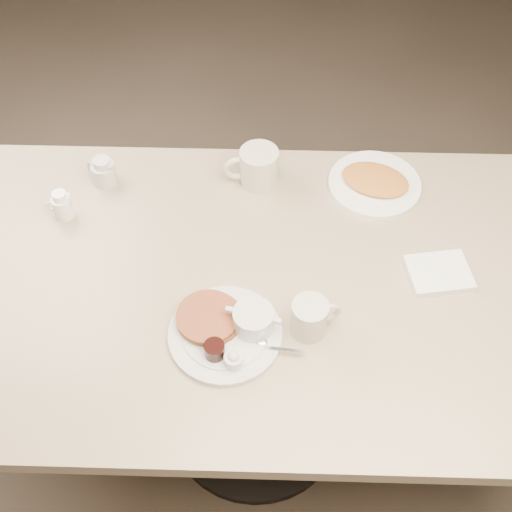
{
  "coord_description": "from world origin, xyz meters",
  "views": [
    {
      "loc": [
        0.03,
        -0.89,
        1.98
      ],
      "look_at": [
        0.0,
        0.02,
        0.82
      ],
      "focal_mm": 45.62,
      "sensor_mm": 36.0,
      "label": 1
    }
  ],
  "objects_px": {
    "main_plate": "(228,328)",
    "coffee_mug_near": "(310,317)",
    "creamer_right": "(104,172)",
    "hash_plate": "(375,183)",
    "creamer_left": "(62,205)",
    "coffee_mug_far": "(257,167)",
    "diner_table": "(256,320)"
  },
  "relations": [
    {
      "from": "coffee_mug_near",
      "to": "creamer_left",
      "type": "bearing_deg",
      "value": 152.35
    },
    {
      "from": "coffee_mug_near",
      "to": "creamer_right",
      "type": "height_order",
      "value": "coffee_mug_near"
    },
    {
      "from": "diner_table",
      "to": "coffee_mug_far",
      "type": "height_order",
      "value": "coffee_mug_far"
    },
    {
      "from": "coffee_mug_near",
      "to": "coffee_mug_far",
      "type": "distance_m",
      "value": 0.47
    },
    {
      "from": "creamer_left",
      "to": "creamer_right",
      "type": "distance_m",
      "value": 0.15
    },
    {
      "from": "diner_table",
      "to": "coffee_mug_far",
      "type": "distance_m",
      "value": 0.4
    },
    {
      "from": "creamer_left",
      "to": "diner_table",
      "type": "bearing_deg",
      "value": -21.61
    },
    {
      "from": "main_plate",
      "to": "creamer_left",
      "type": "xyz_separation_m",
      "value": [
        -0.43,
        0.34,
        0.01
      ]
    },
    {
      "from": "creamer_right",
      "to": "hash_plate",
      "type": "bearing_deg",
      "value": 0.3
    },
    {
      "from": "main_plate",
      "to": "hash_plate",
      "type": "relative_size",
      "value": 1.04
    },
    {
      "from": "main_plate",
      "to": "coffee_mug_near",
      "type": "distance_m",
      "value": 0.18
    },
    {
      "from": "coffee_mug_far",
      "to": "coffee_mug_near",
      "type": "bearing_deg",
      "value": -74.47
    },
    {
      "from": "creamer_right",
      "to": "diner_table",
      "type": "bearing_deg",
      "value": -37.74
    },
    {
      "from": "coffee_mug_far",
      "to": "creamer_left",
      "type": "bearing_deg",
      "value": -164.16
    },
    {
      "from": "main_plate",
      "to": "creamer_left",
      "type": "distance_m",
      "value": 0.55
    },
    {
      "from": "main_plate",
      "to": "coffee_mug_near",
      "type": "height_order",
      "value": "coffee_mug_near"
    },
    {
      "from": "coffee_mug_near",
      "to": "creamer_right",
      "type": "bearing_deg",
      "value": 140.15
    },
    {
      "from": "main_plate",
      "to": "hash_plate",
      "type": "height_order",
      "value": "main_plate"
    },
    {
      "from": "hash_plate",
      "to": "creamer_right",
      "type": "bearing_deg",
      "value": -179.7
    },
    {
      "from": "diner_table",
      "to": "creamer_right",
      "type": "xyz_separation_m",
      "value": [
        -0.41,
        0.31,
        0.21
      ]
    },
    {
      "from": "main_plate",
      "to": "hash_plate",
      "type": "bearing_deg",
      "value": 52.18
    },
    {
      "from": "coffee_mug_near",
      "to": "hash_plate",
      "type": "height_order",
      "value": "coffee_mug_near"
    },
    {
      "from": "coffee_mug_far",
      "to": "creamer_right",
      "type": "height_order",
      "value": "coffee_mug_far"
    },
    {
      "from": "diner_table",
      "to": "coffee_mug_far",
      "type": "bearing_deg",
      "value": 90.89
    },
    {
      "from": "hash_plate",
      "to": "coffee_mug_far",
      "type": "bearing_deg",
      "value": 177.61
    },
    {
      "from": "creamer_left",
      "to": "hash_plate",
      "type": "bearing_deg",
      "value": 8.92
    },
    {
      "from": "coffee_mug_far",
      "to": "diner_table",
      "type": "bearing_deg",
      "value": -89.11
    },
    {
      "from": "creamer_right",
      "to": "coffee_mug_far",
      "type": "bearing_deg",
      "value": 2.36
    },
    {
      "from": "coffee_mug_near",
      "to": "creamer_left",
      "type": "xyz_separation_m",
      "value": [
        -0.61,
        0.32,
        -0.01
      ]
    },
    {
      "from": "coffee_mug_near",
      "to": "coffee_mug_far",
      "type": "height_order",
      "value": "coffee_mug_far"
    },
    {
      "from": "diner_table",
      "to": "coffee_mug_near",
      "type": "distance_m",
      "value": 0.28
    },
    {
      "from": "coffee_mug_near",
      "to": "creamer_right",
      "type": "relative_size",
      "value": 1.41
    }
  ]
}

